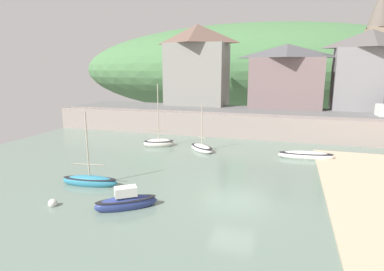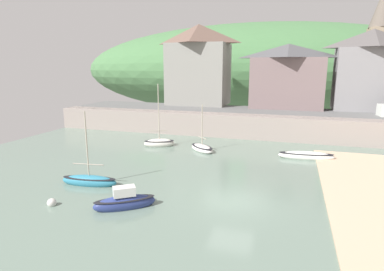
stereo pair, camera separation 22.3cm
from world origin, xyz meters
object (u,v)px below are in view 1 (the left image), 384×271
at_px(waterfront_building_right, 368,70).
at_px(sailboat_white_hull, 126,202).
at_px(fishing_boat_green, 306,155).
at_px(sailboat_far_left, 159,143).
at_px(waterfront_building_centre, 286,76).
at_px(church_with_spire, 378,45).
at_px(waterfront_building_left, 197,64).
at_px(sailboat_nearest_shore, 202,148).
at_px(motorboat_with_cabin, 90,181).
at_px(mooring_buoy, 53,203).

bearing_deg(waterfront_building_right, sailboat_white_hull, -120.58).
height_order(fishing_boat_green, sailboat_far_left, sailboat_far_left).
xyz_separation_m(waterfront_building_centre, church_with_spire, (10.63, 4.00, 3.72)).
relative_size(waterfront_building_centre, fishing_boat_green, 1.96).
distance_m(sailboat_white_hull, sailboat_far_left, 13.77).
bearing_deg(sailboat_white_hull, waterfront_building_left, 62.36).
relative_size(waterfront_building_left, waterfront_building_centre, 1.18).
height_order(waterfront_building_left, sailboat_far_left, waterfront_building_left).
distance_m(waterfront_building_right, sailboat_nearest_shore, 22.88).
height_order(motorboat_with_cabin, fishing_boat_green, motorboat_with_cabin).
height_order(sailboat_nearest_shore, sailboat_far_left, sailboat_far_left).
bearing_deg(sailboat_nearest_shore, waterfront_building_right, 87.28).
bearing_deg(sailboat_far_left, waterfront_building_centre, 29.23).
relative_size(sailboat_nearest_shore, fishing_boat_green, 0.96).
height_order(church_with_spire, mooring_buoy, church_with_spire).
height_order(sailboat_white_hull, sailboat_far_left, sailboat_far_left).
relative_size(waterfront_building_centre, waterfront_building_right, 0.97).
height_order(waterfront_building_left, waterfront_building_centre, waterfront_building_left).
relative_size(motorboat_with_cabin, sailboat_far_left, 0.81).
xyz_separation_m(church_with_spire, sailboat_far_left, (-21.68, -18.60, -9.74)).
bearing_deg(church_with_spire, waterfront_building_centre, -159.38).
xyz_separation_m(sailboat_nearest_shore, sailboat_far_left, (-4.37, 0.48, 0.07)).
bearing_deg(fishing_boat_green, waterfront_building_left, 126.40).
xyz_separation_m(sailboat_white_hull, sailboat_far_left, (-3.70, 13.26, -0.03)).
height_order(waterfront_building_left, mooring_buoy, waterfront_building_left).
distance_m(sailboat_white_hull, fishing_boat_green, 16.01).
height_order(waterfront_building_right, sailboat_white_hull, waterfront_building_right).
bearing_deg(waterfront_building_centre, sailboat_far_left, -127.11).
relative_size(church_with_spire, sailboat_far_left, 2.44).
height_order(church_with_spire, sailboat_far_left, church_with_spire).
xyz_separation_m(sailboat_far_left, mooring_buoy, (-0.25, -14.17, -0.17)).
xyz_separation_m(waterfront_building_left, waterfront_building_right, (20.57, 0.00, -0.64)).
relative_size(waterfront_building_right, mooring_buoy, 18.71).
bearing_deg(waterfront_building_centre, motorboat_with_cabin, -113.77).
height_order(sailboat_nearest_shore, mooring_buoy, sailboat_nearest_shore).
relative_size(sailboat_nearest_shore, sailboat_white_hull, 1.35).
xyz_separation_m(waterfront_building_left, mooring_buoy, (0.16, -28.77, -7.57)).
distance_m(waterfront_building_centre, fishing_boat_green, 16.33).
height_order(sailboat_far_left, mooring_buoy, sailboat_far_left).
bearing_deg(waterfront_building_right, motorboat_with_cabin, -128.61).
bearing_deg(church_with_spire, mooring_buoy, -123.78).
xyz_separation_m(waterfront_building_right, motorboat_with_cabin, (-20.34, -25.47, -6.79)).
bearing_deg(waterfront_building_left, sailboat_far_left, -88.40).
xyz_separation_m(fishing_boat_green, sailboat_far_left, (-13.23, 0.40, 0.07)).
xyz_separation_m(waterfront_building_centre, fishing_boat_green, (2.19, -15.00, -6.09)).
height_order(waterfront_building_left, church_with_spire, church_with_spire).
height_order(motorboat_with_cabin, sailboat_white_hull, motorboat_with_cabin).
xyz_separation_m(motorboat_with_cabin, sailboat_far_left, (0.17, 10.87, 0.03)).
height_order(waterfront_building_left, sailboat_nearest_shore, waterfront_building_left).
distance_m(fishing_boat_green, mooring_buoy, 19.28).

